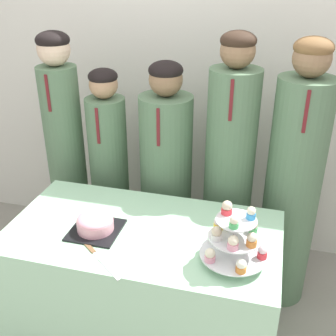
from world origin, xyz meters
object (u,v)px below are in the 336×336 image
(round_cake, at_px, (95,223))
(cupcake_stand, at_px, (234,238))
(student_3, at_px, (228,178))
(student_4, at_px, (292,188))
(student_1, at_px, (110,178))
(cake_knife, at_px, (95,254))
(student_2, at_px, (166,184))
(student_0, at_px, (66,157))

(round_cake, relative_size, cupcake_stand, 0.81)
(cupcake_stand, distance_m, student_3, 0.74)
(cupcake_stand, xyz_separation_m, student_4, (0.26, 0.73, -0.11))
(student_1, height_order, student_4, student_4)
(student_4, bearing_deg, round_cake, -144.62)
(cake_knife, height_order, student_2, student_2)
(student_4, bearing_deg, student_2, -180.00)
(student_1, distance_m, student_2, 0.38)
(student_2, bearing_deg, student_0, -180.00)
(cake_knife, bearing_deg, student_0, 163.06)
(student_4, bearing_deg, student_0, -180.00)
(round_cake, distance_m, cupcake_stand, 0.69)
(student_2, xyz_separation_m, student_3, (0.39, 0.00, 0.10))
(student_0, distance_m, student_3, 1.06)
(cupcake_stand, distance_m, student_0, 1.38)
(cupcake_stand, height_order, student_3, student_3)
(cake_knife, distance_m, student_4, 1.20)
(student_3, xyz_separation_m, student_4, (0.37, 0.00, -0.01))
(student_2, bearing_deg, cupcake_stand, -55.52)
(cake_knife, height_order, student_4, student_4)
(cake_knife, xyz_separation_m, student_3, (0.49, 0.83, 0.03))
(student_2, bearing_deg, student_3, 0.00)
(cupcake_stand, xyz_separation_m, student_3, (-0.11, 0.73, -0.10))
(student_1, distance_m, student_4, 1.14)
(cake_knife, xyz_separation_m, student_1, (-0.27, 0.83, -0.08))
(student_1, height_order, student_3, student_3)
(round_cake, relative_size, cake_knife, 0.93)
(student_2, bearing_deg, cake_knife, -97.41)
(student_2, distance_m, student_3, 0.40)
(cupcake_stand, height_order, student_0, student_0)
(student_1, bearing_deg, cake_knife, -72.11)
(student_4, bearing_deg, student_3, -180.00)
(round_cake, height_order, student_2, student_2)
(round_cake, relative_size, student_1, 0.17)
(cake_knife, relative_size, student_0, 0.16)
(cupcake_stand, bearing_deg, round_cake, 174.78)
(cake_knife, relative_size, cupcake_stand, 0.87)
(student_3, bearing_deg, student_0, -180.00)
(student_0, xyz_separation_m, student_4, (1.43, 0.00, -0.02))
(round_cake, height_order, cake_knife, round_cake)
(round_cake, height_order, student_1, student_1)
(student_2, xyz_separation_m, student_4, (0.76, 0.00, 0.08))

